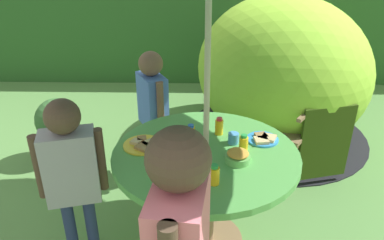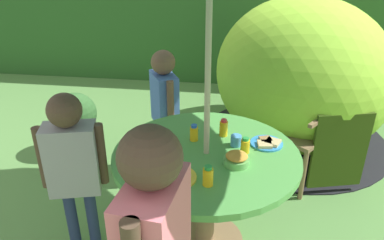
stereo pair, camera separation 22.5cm
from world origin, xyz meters
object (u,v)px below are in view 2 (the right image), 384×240
child_in_grey_shirt (73,159)px  juice_bottle_mid_right (224,128)px  juice_bottle_near_right (169,147)px  cup_near (236,141)px  plate_far_left (146,142)px  plate_near_left (175,176)px  snack_bowl (237,159)px  wooden_chair (302,116)px  child_in_pink_shirt (155,240)px  plate_mid_left (267,143)px  juice_bottle_center_back (208,176)px  juice_bottle_far_right (245,146)px  potted_plant (77,120)px  child_in_blue_shirt (164,99)px  dome_tent (301,74)px  juice_bottle_center_front (194,133)px  garden_table (206,173)px

child_in_grey_shirt → juice_bottle_mid_right: size_ratio=9.64×
juice_bottle_near_right → cup_near: 0.44m
plate_far_left → plate_near_left: bearing=-54.1°
snack_bowl → child_in_grey_shirt: bearing=-174.3°
wooden_chair → child_in_pink_shirt: size_ratio=0.72×
snack_bowl → plate_mid_left: size_ratio=0.73×
juice_bottle_center_back → juice_bottle_far_right: bearing=61.8°
potted_plant → juice_bottle_center_back: 2.05m
juice_bottle_far_right → cup_near: juice_bottle_far_right is taller
juice_bottle_near_right → juice_bottle_far_right: size_ratio=1.01×
child_in_blue_shirt → dome_tent: bearing=95.8°
juice_bottle_far_right → juice_bottle_center_front: juice_bottle_center_front is taller
potted_plant → plate_far_left: 1.46m
juice_bottle_center_back → cup_near: (0.14, 0.45, -0.02)m
child_in_pink_shirt → child_in_blue_shirt: bearing=17.4°
child_in_pink_shirt → plate_mid_left: size_ratio=6.62×
plate_mid_left → juice_bottle_far_right: (-0.14, -0.12, 0.04)m
child_in_grey_shirt → plate_mid_left: (1.18, 0.36, 0.00)m
dome_tent → juice_bottle_center_front: (-0.88, -1.48, 0.07)m
wooden_chair → child_in_pink_shirt: child_in_pink_shirt is taller
wooden_chair → plate_mid_left: 0.93m
wooden_chair → child_in_grey_shirt: (-1.53, -1.20, 0.19)m
potted_plant → plate_far_left: size_ratio=2.44×
plate_near_left → juice_bottle_center_back: 0.20m
plate_mid_left → juice_bottle_far_right: juice_bottle_far_right is taller
wooden_chair → dome_tent: bearing=122.1°
child_in_grey_shirt → juice_bottle_mid_right: bearing=12.1°
plate_mid_left → juice_bottle_center_front: 0.48m
juice_bottle_mid_right → potted_plant: bearing=150.3°
child_in_pink_shirt → plate_near_left: bearing=9.8°
garden_table → child_in_pink_shirt: 0.99m
juice_bottle_center_back → cup_near: 0.47m
child_in_pink_shirt → juice_bottle_center_front: bearing=6.1°
potted_plant → juice_bottle_mid_right: bearing=-29.7°
cup_near → dome_tent: bearing=68.4°
juice_bottle_center_front → juice_bottle_center_back: size_ratio=0.95×
juice_bottle_mid_right → dome_tent: bearing=63.7°
juice_bottle_center_back → juice_bottle_mid_right: size_ratio=0.98×
juice_bottle_far_right → child_in_pink_shirt: bearing=-110.2°
snack_bowl → juice_bottle_mid_right: 0.36m
dome_tent → child_in_pink_shirt: (-0.90, -2.56, 0.16)m
child_in_pink_shirt → juice_bottle_mid_right: 1.20m
dome_tent → cup_near: size_ratio=32.96×
dome_tent → juice_bottle_far_right: (-0.54, -1.59, 0.06)m
juice_bottle_mid_right → garden_table: bearing=-111.3°
plate_far_left → juice_bottle_near_right: (0.18, -0.11, 0.04)m
juice_bottle_mid_right → child_in_blue_shirt: bearing=132.7°
potted_plant → juice_bottle_far_right: juice_bottle_far_right is taller
plate_mid_left → juice_bottle_mid_right: size_ratio=1.72×
juice_bottle_far_right → plate_far_left: bearing=177.5°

